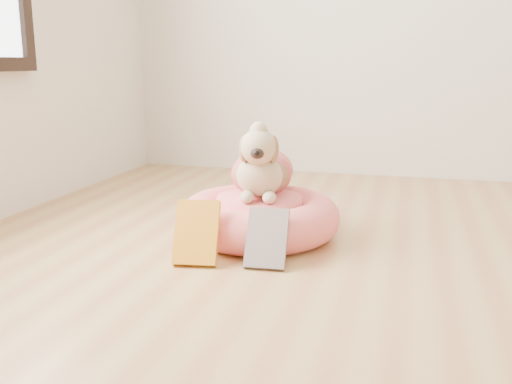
% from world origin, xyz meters
% --- Properties ---
extents(pet_bed, '(0.64, 0.64, 0.16)m').
position_xyz_m(pet_bed, '(-0.83, 0.84, 0.08)').
color(pet_bed, '#FA6562').
rests_on(pet_bed, floor).
extents(dog, '(0.36, 0.46, 0.31)m').
position_xyz_m(dog, '(-0.83, 0.87, 0.32)').
color(dog, brown).
rests_on(dog, pet_bed).
extents(book_yellow, '(0.17, 0.16, 0.21)m').
position_xyz_m(book_yellow, '(-0.96, 0.50, 0.11)').
color(book_yellow, yellow).
rests_on(book_yellow, floor).
extents(book_white, '(0.15, 0.15, 0.19)m').
position_xyz_m(book_white, '(-0.72, 0.53, 0.09)').
color(book_white, silver).
rests_on(book_white, floor).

